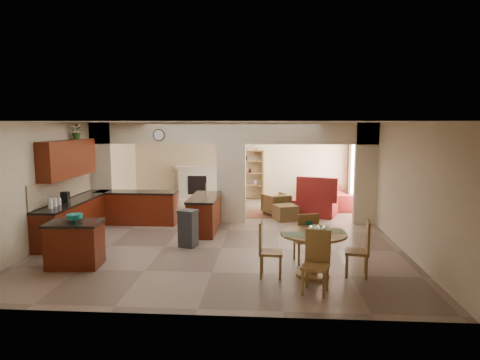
# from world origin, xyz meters

# --- Properties ---
(floor) EXTENTS (10.00, 10.00, 0.00)m
(floor) POSITION_xyz_m (0.00, 0.00, 0.00)
(floor) COLOR #866F5D
(floor) RESTS_ON ground
(ceiling) EXTENTS (10.00, 10.00, 0.00)m
(ceiling) POSITION_xyz_m (0.00, 0.00, 2.80)
(ceiling) COLOR white
(ceiling) RESTS_ON wall_back
(wall_back) EXTENTS (8.00, 0.00, 8.00)m
(wall_back) POSITION_xyz_m (0.00, 5.00, 1.40)
(wall_back) COLOR beige
(wall_back) RESTS_ON floor
(wall_front) EXTENTS (8.00, 0.00, 8.00)m
(wall_front) POSITION_xyz_m (0.00, -5.00, 1.40)
(wall_front) COLOR beige
(wall_front) RESTS_ON floor
(wall_left) EXTENTS (0.00, 10.00, 10.00)m
(wall_left) POSITION_xyz_m (-4.00, 0.00, 1.40)
(wall_left) COLOR beige
(wall_left) RESTS_ON floor
(wall_right) EXTENTS (0.00, 10.00, 10.00)m
(wall_right) POSITION_xyz_m (4.00, 0.00, 1.40)
(wall_right) COLOR beige
(wall_right) RESTS_ON floor
(partition_left_pier) EXTENTS (0.60, 0.25, 2.80)m
(partition_left_pier) POSITION_xyz_m (-3.70, 1.00, 1.40)
(partition_left_pier) COLOR beige
(partition_left_pier) RESTS_ON floor
(partition_center_pier) EXTENTS (0.80, 0.25, 2.20)m
(partition_center_pier) POSITION_xyz_m (0.00, 1.00, 1.10)
(partition_center_pier) COLOR beige
(partition_center_pier) RESTS_ON floor
(partition_right_pier) EXTENTS (0.60, 0.25, 2.80)m
(partition_right_pier) POSITION_xyz_m (3.70, 1.00, 1.40)
(partition_right_pier) COLOR beige
(partition_right_pier) RESTS_ON floor
(partition_header) EXTENTS (8.00, 0.25, 0.60)m
(partition_header) POSITION_xyz_m (0.00, 1.00, 2.50)
(partition_header) COLOR beige
(partition_header) RESTS_ON partition_center_pier
(kitchen_counter) EXTENTS (2.52, 3.29, 1.48)m
(kitchen_counter) POSITION_xyz_m (-3.26, -0.25, 0.46)
(kitchen_counter) COLOR #490B08
(kitchen_counter) RESTS_ON floor
(upper_cabinets) EXTENTS (0.35, 2.40, 0.90)m
(upper_cabinets) POSITION_xyz_m (-3.82, -0.80, 1.92)
(upper_cabinets) COLOR #490B08
(upper_cabinets) RESTS_ON wall_left
(peninsula) EXTENTS (0.70, 1.85, 0.91)m
(peninsula) POSITION_xyz_m (-0.60, -0.11, 0.46)
(peninsula) COLOR #490B08
(peninsula) RESTS_ON floor
(wall_clock) EXTENTS (0.34, 0.03, 0.34)m
(wall_clock) POSITION_xyz_m (-2.00, 0.85, 2.45)
(wall_clock) COLOR #452317
(wall_clock) RESTS_ON partition_header
(rug) EXTENTS (1.60, 1.30, 0.01)m
(rug) POSITION_xyz_m (1.20, 2.10, 0.01)
(rug) COLOR brown
(rug) RESTS_ON floor
(fireplace) EXTENTS (1.60, 0.35, 1.20)m
(fireplace) POSITION_xyz_m (-1.60, 4.83, 0.61)
(fireplace) COLOR beige
(fireplace) RESTS_ON floor
(shelving_unit) EXTENTS (1.00, 0.32, 1.80)m
(shelving_unit) POSITION_xyz_m (0.35, 4.82, 0.90)
(shelving_unit) COLOR olive
(shelving_unit) RESTS_ON floor
(window_a) EXTENTS (0.02, 0.90, 1.90)m
(window_a) POSITION_xyz_m (3.97, 2.30, 1.20)
(window_a) COLOR white
(window_a) RESTS_ON wall_right
(window_b) EXTENTS (0.02, 0.90, 1.90)m
(window_b) POSITION_xyz_m (3.97, 4.00, 1.20)
(window_b) COLOR white
(window_b) RESTS_ON wall_right
(glazed_door) EXTENTS (0.02, 0.70, 2.10)m
(glazed_door) POSITION_xyz_m (3.97, 3.15, 1.05)
(glazed_door) COLOR white
(glazed_door) RESTS_ON wall_right
(drape_a_left) EXTENTS (0.10, 0.28, 2.30)m
(drape_a_left) POSITION_xyz_m (3.93, 1.70, 1.20)
(drape_a_left) COLOR #3A1817
(drape_a_left) RESTS_ON wall_right
(drape_a_right) EXTENTS (0.10, 0.28, 2.30)m
(drape_a_right) POSITION_xyz_m (3.93, 2.90, 1.20)
(drape_a_right) COLOR #3A1817
(drape_a_right) RESTS_ON wall_right
(drape_b_left) EXTENTS (0.10, 0.28, 2.30)m
(drape_b_left) POSITION_xyz_m (3.93, 3.40, 1.20)
(drape_b_left) COLOR #3A1817
(drape_b_left) RESTS_ON wall_right
(drape_b_right) EXTENTS (0.10, 0.28, 2.30)m
(drape_b_right) POSITION_xyz_m (3.93, 4.60, 1.20)
(drape_b_right) COLOR #3A1817
(drape_b_right) RESTS_ON wall_right
(ceiling_fan) EXTENTS (1.00, 1.00, 0.10)m
(ceiling_fan) POSITION_xyz_m (1.50, 3.00, 2.56)
(ceiling_fan) COLOR white
(ceiling_fan) RESTS_ON ceiling
(kitchen_island) EXTENTS (1.08, 0.81, 0.88)m
(kitchen_island) POSITION_xyz_m (-2.70, -3.02, 0.44)
(kitchen_island) COLOR #490B08
(kitchen_island) RESTS_ON floor
(teal_bowl) EXTENTS (0.31, 0.31, 0.14)m
(teal_bowl) POSITION_xyz_m (-2.70, -2.99, 0.96)
(teal_bowl) COLOR #13857A
(teal_bowl) RESTS_ON kitchen_island
(trash_can) EXTENTS (0.45, 0.41, 0.78)m
(trash_can) POSITION_xyz_m (-0.76, -1.55, 0.39)
(trash_can) COLOR #29292B
(trash_can) RESTS_ON floor
(dining_table) EXTENTS (1.19, 1.19, 0.81)m
(dining_table) POSITION_xyz_m (1.86, -3.28, 0.53)
(dining_table) COLOR olive
(dining_table) RESTS_ON floor
(fruit_bowl) EXTENTS (0.28, 0.28, 0.15)m
(fruit_bowl) POSITION_xyz_m (1.92, -3.35, 0.89)
(fruit_bowl) COLOR #61A824
(fruit_bowl) RESTS_ON dining_table
(sofa) EXTENTS (2.80, 1.35, 0.79)m
(sofa) POSITION_xyz_m (3.30, 3.69, 0.39)
(sofa) COLOR maroon
(sofa) RESTS_ON floor
(chaise) EXTENTS (1.45, 1.31, 0.48)m
(chaise) POSITION_xyz_m (2.46, 2.06, 0.24)
(chaise) COLOR maroon
(chaise) RESTS_ON floor
(armchair) EXTENTS (0.98, 0.98, 0.66)m
(armchair) POSITION_xyz_m (1.28, 2.03, 0.33)
(armchair) COLOR maroon
(armchair) RESTS_ON floor
(ottoman) EXTENTS (0.77, 0.77, 0.43)m
(ottoman) POSITION_xyz_m (1.54, 1.33, 0.22)
(ottoman) COLOR maroon
(ottoman) RESTS_ON floor
(plant) EXTENTS (0.43, 0.41, 0.39)m
(plant) POSITION_xyz_m (-3.82, -0.26, 2.56)
(plant) COLOR #214F15
(plant) RESTS_ON upper_cabinets
(chair_north) EXTENTS (0.50, 0.50, 1.02)m
(chair_north) POSITION_xyz_m (1.80, -2.55, 0.55)
(chair_north) COLOR olive
(chair_north) RESTS_ON floor
(chair_east) EXTENTS (0.48, 0.48, 1.02)m
(chair_east) POSITION_xyz_m (2.74, -3.21, 0.55)
(chair_east) COLOR olive
(chair_east) RESTS_ON floor
(chair_south) EXTENTS (0.52, 0.52, 1.02)m
(chair_south) POSITION_xyz_m (1.84, -3.98, 0.55)
(chair_south) COLOR olive
(chair_south) RESTS_ON floor
(chair_west) EXTENTS (0.44, 0.44, 1.02)m
(chair_west) POSITION_xyz_m (1.01, -3.33, 0.55)
(chair_west) COLOR olive
(chair_west) RESTS_ON floor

